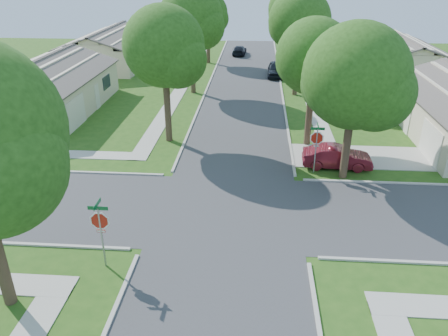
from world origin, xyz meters
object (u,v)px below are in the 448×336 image
Objects in this scene: tree_e_mid at (300,24)px; house_nw_near at (46,92)px; stop_sign_ne at (317,140)px; tree_e_near at (315,60)px; car_driveway at (337,157)px; car_curb_west at (239,50)px; tree_w_near at (165,50)px; tree_w_far at (208,15)px; house_ne_far at (398,62)px; stop_sign_sw at (100,224)px; car_curb_east at (276,69)px; house_nw_far at (110,52)px; tree_ne_corner at (356,81)px; tree_w_mid at (192,20)px; tree_e_far at (291,11)px.

tree_e_mid is 0.68× the size of house_nw_near.
stop_sign_ne is 0.32× the size of tree_e_mid.
tree_e_near reaches higher than stop_sign_ne.
car_driveway is 34.47m from car_curb_west.
tree_w_near is 25.01m from tree_w_far.
tree_e_mid is 1.15× the size of tree_w_far.
house_ne_far reaches higher than stop_sign_ne.
stop_sign_sw reaches higher than car_curb_east.
house_nw_far is 16.47m from car_curb_west.
house_nw_near is (-11.35, 5.99, -4.60)m from tree_w_near.
tree_ne_corner is (1.66, -0.49, 3.56)m from stop_sign_ne.
house_nw_far is (-20.75, 10.99, -4.74)m from tree_e_mid.
car_curb_west is (14.79, 24.19, -0.94)m from house_nw_near.
car_curb_east is at bearing 102.69° from tree_e_mid.
stop_sign_sw is 26.09m from tree_w_mid.
tree_e_far reaches higher than car_driveway.
tree_e_mid is (0.01, 12.00, 0.61)m from tree_e_near.
tree_e_far is 16.05m from tree_w_mid.
tree_e_far reaches higher than house_nw_far.
stop_sign_sw reaches higher than car_curb_west.
house_ne_far is at bearing -5.36° from house_nw_far.
car_curb_west is at bearing 138.96° from tree_e_far.
stop_sign_ne is at bearing -90.20° from tree_e_mid.
tree_e_mid is 1.06× the size of tree_e_far.
stop_sign_sw is 40.04m from tree_e_far.
tree_w_mid reaches higher than stop_sign_sw.
tree_w_mid is at bearing 128.05° from tree_e_near.
house_nw_far is at bearing 169.62° from car_curb_east.
tree_e_near is 31.18m from car_curb_west.
car_curb_east reaches higher than car_driveway.
tree_e_near is at bearing 108.53° from tree_ne_corner.
stop_sign_sw is 17.04m from tree_e_near.
tree_w_mid reaches higher than stop_sign_ne.
stop_sign_ne is 0.37× the size of tree_w_far.
tree_e_far is at bearing 0.00° from tree_w_far.
house_ne_far is at bearing 21.17° from tree_w_mid.
tree_e_far is at bearing 54.15° from tree_w_mid.
tree_e_mid reaches higher than stop_sign_ne.
tree_e_far reaches higher than tree_ne_corner.
tree_w_mid is (0.06, 25.71, 4.46)m from stop_sign_sw.
house_nw_far reaches higher than car_curb_east.
car_curb_west is at bearing 58.56° from house_nw_near.
house_ne_far is 32.12m from house_nw_far.
tree_e_mid reaches higher than car_driveway.
tree_e_near is 0.61× the size of house_ne_far.
house_ne_far is 1.00× the size of house_nw_far.
tree_w_mid is 16.56m from house_nw_far.
house_nw_near is 1.00× the size of house_nw_far.
house_nw_near reaches higher than car_driveway.
house_nw_far is at bearing 90.00° from house_nw_near.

